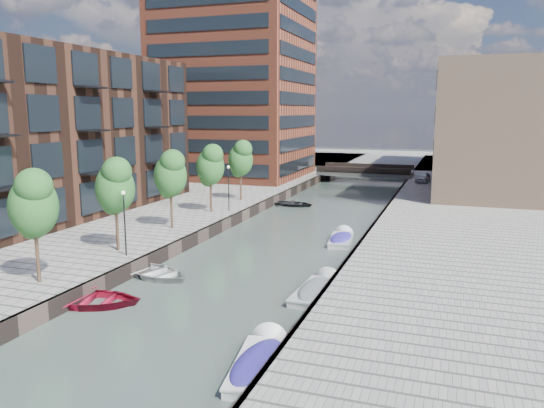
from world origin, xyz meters
The scene contains 24 objects.
water centered at (0.00, 40.00, 0.00)m, with size 300.00×300.00×0.00m, color #38473F.
quay_right centered at (16.00, 40.00, 0.50)m, with size 20.00×140.00×1.00m, color gray.
quay_wall_left centered at (-6.10, 40.00, 0.50)m, with size 0.25×140.00×1.00m, color #332823.
quay_wall_right centered at (6.10, 40.00, 0.50)m, with size 0.25×140.00×1.00m, color #332823.
far_closure centered at (0.00, 100.00, 0.50)m, with size 80.00×40.00×1.00m, color gray.
apartment_block centered at (-20.00, 30.00, 8.00)m, with size 8.00×38.00×14.00m, color black.
tower centered at (-17.00, 65.00, 16.00)m, with size 18.00×18.00×30.00m, color brown.
tan_block_near centered at (16.00, 62.00, 8.00)m, with size 12.00×25.00×14.00m, color tan.
tan_block_far centered at (16.00, 88.00, 9.00)m, with size 12.00×20.00×16.00m, color tan.
bridge centered at (0.00, 72.00, 1.39)m, with size 13.00×6.00×1.30m.
tree_2 centered at (-8.50, 18.00, 5.31)m, with size 2.50×2.50×5.95m.
tree_3 centered at (-8.50, 25.00, 5.31)m, with size 2.50×2.50×5.95m.
tree_4 centered at (-8.50, 32.00, 5.31)m, with size 2.50×2.50×5.95m.
tree_5 centered at (-8.50, 39.00, 5.31)m, with size 2.50×2.50×5.95m.
tree_6 centered at (-8.50, 46.00, 5.31)m, with size 2.50×2.50×5.95m.
lamp_1 centered at (-7.20, 24.00, 3.51)m, with size 0.24×0.24×4.12m.
lamp_2 centered at (-7.20, 40.00, 3.51)m, with size 0.24×0.24×4.12m.
sloop_2 centered at (-5.40, 18.27, 0.00)m, with size 3.68×5.15×1.07m, color maroon.
sloop_3 centered at (-4.72, 23.48, 0.00)m, with size 3.50×4.91×1.02m, color #BBBAB8.
sloop_4 centered at (-4.07, 49.71, 0.00)m, with size 3.12×4.37×0.91m, color black.
motorboat_0 centered at (5.19, 14.85, 0.20)m, with size 2.48×5.21×1.67m.
motorboat_3 centered at (4.04, 35.99, 0.19)m, with size 2.11×4.82×1.56m.
motorboat_4 centered at (5.24, 23.81, 0.20)m, with size 1.91×5.04×1.66m.
car centered at (8.23, 66.29, 1.65)m, with size 1.54×3.84×1.31m, color #B0B2B5.
Camera 1 is at (12.07, -3.46, 9.97)m, focal length 35.00 mm.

